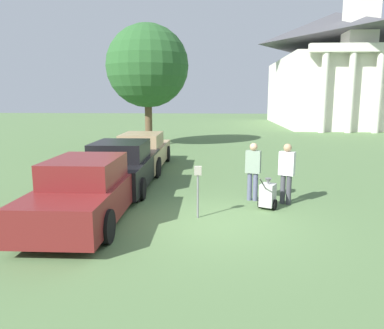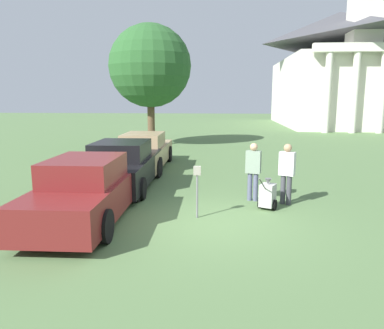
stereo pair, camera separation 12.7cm
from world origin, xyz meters
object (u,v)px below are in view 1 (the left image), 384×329
Objects in this scene: parked_car_tan at (143,152)px; person_worker at (253,168)px; person_supervisor at (287,170)px; equipment_cart at (268,195)px; parked_car_maroon at (88,191)px; parked_car_black at (122,167)px; parking_meter at (198,182)px; church at (334,66)px.

person_worker reaches higher than parked_car_tan.
parked_car_tan is at bearing -19.48° from person_supervisor.
parked_car_tan is 5.32× the size of equipment_cart.
parked_car_maroon reaches higher than equipment_cart.
equipment_cart is (-0.57, -0.51, -0.59)m from person_supervisor.
parked_car_black is 4.99m from equipment_cart.
parking_meter is (2.67, -6.47, 0.22)m from parked_car_tan.
church is (10.17, 30.78, 5.13)m from person_supervisor.
equipment_cart is (4.51, 1.16, -0.33)m from parked_car_maroon.
church reaches higher than parked_car_tan.
equipment_cart is 33.57m from church.
parked_car_maroon is at bearing 41.59° from person_worker.
person_supervisor is at bearing 17.20° from parked_car_maroon.
church reaches higher than person_supervisor.
person_worker is (1.51, 1.69, 0.04)m from parking_meter.
parked_car_tan is 3.10× the size of person_supervisor.
church is (15.24, 32.45, 5.39)m from parked_car_maroon.
parked_car_black is 2.90× the size of person_worker.
person_supervisor is at bearing -18.58° from parked_car_black.
equipment_cart is at bearing 128.56° from person_worker.
person_supervisor is (2.41, 1.39, 0.06)m from parking_meter.
parked_car_tan is 3.14× the size of person_worker.
church reaches higher than parking_meter.
parked_car_tan is at bearing 88.95° from parked_car_black.
parked_car_black reaches higher than parking_meter.
parking_meter is 2.27m from person_worker.
parked_car_maroon is at bearing -115.16° from church.
equipment_cart is at bearing -26.16° from parked_car_black.
parked_car_maroon is at bearing -173.96° from parking_meter.
parking_meter is at bearing 64.59° from person_worker.
parked_car_maroon is at bearing 43.80° from person_supervisor.
person_supervisor reaches higher than parked_car_black.
person_supervisor is (5.07, 1.67, 0.26)m from parked_car_maroon.
parked_car_black is at bearing -117.59° from church.
person_supervisor is (5.07, -1.60, 0.26)m from parked_car_black.
parked_car_maroon is 2.99× the size of person_worker.
equipment_cart is at bearing 25.63° from parking_meter.
person_worker is at bearing -49.92° from parked_car_tan.
equipment_cart is at bearing -108.95° from church.
person_worker is (4.17, -1.30, 0.25)m from parked_car_black.
church reaches higher than parked_car_black.
parked_car_black is 4.91× the size of equipment_cart.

